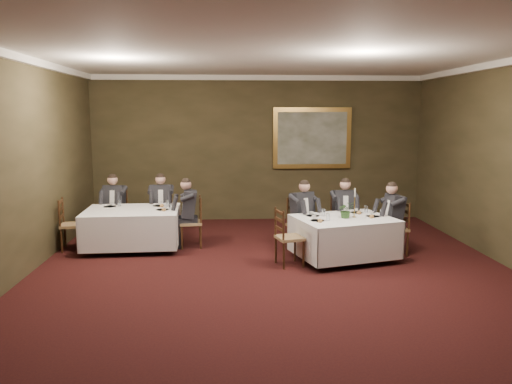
{
  "coord_description": "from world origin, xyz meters",
  "views": [
    {
      "loc": [
        -0.75,
        -7.16,
        2.57
      ],
      "look_at": [
        -0.23,
        1.97,
        1.15
      ],
      "focal_mm": 35.0,
      "sensor_mm": 36.0,
      "label": 1
    }
  ],
  "objects": [
    {
      "name": "diner_main_backright",
      "position": [
        1.51,
        2.33,
        0.51
      ],
      "size": [
        0.44,
        0.51,
        1.35
      ],
      "rotation": [
        0.0,
        0.0,
        3.22
      ],
      "color": "black",
      "rests_on": "chair_main_backright"
    },
    {
      "name": "diner_sec_backleft",
      "position": [
        -3.12,
        3.28,
        0.51
      ],
      "size": [
        0.47,
        0.53,
        1.35
      ],
      "rotation": [
        0.0,
        0.0,
        3.0
      ],
      "color": "black",
      "rests_on": "chair_sec_backleft"
    },
    {
      "name": "crown_molding",
      "position": [
        0.0,
        0.0,
        3.44
      ],
      "size": [
        8.0,
        10.0,
        0.12
      ],
      "color": "white",
      "rests_on": "back_wall"
    },
    {
      "name": "place_setting_table_second",
      "position": [
        -3.04,
        2.77,
        0.8
      ],
      "size": [
        0.33,
        0.31,
        0.14
      ],
      "color": "white",
      "rests_on": "table_second"
    },
    {
      "name": "ceiling",
      "position": [
        0.0,
        0.0,
        3.5
      ],
      "size": [
        8.0,
        10.0,
        0.1
      ],
      "primitive_type": "cube",
      "color": "silver",
      "rests_on": "back_wall"
    },
    {
      "name": "table_main",
      "position": [
        1.31,
        1.39,
        0.45
      ],
      "size": [
        1.96,
        1.69,
        0.67
      ],
      "rotation": [
        0.0,
        0.0,
        0.28
      ],
      "color": "black",
      "rests_on": "ground"
    },
    {
      "name": "back_wall",
      "position": [
        0.0,
        5.0,
        1.75
      ],
      "size": [
        8.0,
        0.1,
        3.5
      ],
      "primitive_type": "cube",
      "color": "#2E2917",
      "rests_on": "ground"
    },
    {
      "name": "place_setting_table_main",
      "position": [
        0.83,
        1.64,
        0.8
      ],
      "size": [
        0.33,
        0.31,
        0.14
      ],
      "color": "white",
      "rests_on": "table_main"
    },
    {
      "name": "centerpiece",
      "position": [
        1.33,
        1.38,
        0.92
      ],
      "size": [
        0.31,
        0.28,
        0.31
      ],
      "primitive_type": "imported",
      "rotation": [
        0.0,
        0.0,
        0.15
      ],
      "color": "#2D5926",
      "rests_on": "table_main"
    },
    {
      "name": "painting",
      "position": [
        1.31,
        4.94,
        2.01
      ],
      "size": [
        1.91,
        0.09,
        1.48
      ],
      "color": "#BE9045",
      "rests_on": "back_wall"
    },
    {
      "name": "ground",
      "position": [
        0.0,
        0.0,
        0.0
      ],
      "size": [
        10.0,
        10.0,
        0.0
      ],
      "primitive_type": "plane",
      "color": "black",
      "rests_on": "ground"
    },
    {
      "name": "chair_main_backright",
      "position": [
        1.51,
        2.35,
        0.28
      ],
      "size": [
        0.47,
        0.45,
        1.0
      ],
      "rotation": [
        0.0,
        0.0,
        3.22
      ],
      "color": "olive",
      "rests_on": "ground"
    },
    {
      "name": "diner_main_endright",
      "position": [
        2.32,
        1.68,
        0.51
      ],
      "size": [
        0.52,
        0.45,
        1.35
      ],
      "rotation": [
        0.0,
        0.0,
        1.68
      ],
      "color": "black",
      "rests_on": "chair_main_endright"
    },
    {
      "name": "candlestick",
      "position": [
        1.49,
        1.43,
        0.96
      ],
      "size": [
        0.08,
        0.08,
        0.54
      ],
      "color": "#A77D33",
      "rests_on": "table_main"
    },
    {
      "name": "diner_sec_endright",
      "position": [
        -1.48,
        2.43,
        0.51
      ],
      "size": [
        0.51,
        0.44,
        1.35
      ],
      "rotation": [
        0.0,
        0.0,
        1.66
      ],
      "color": "black",
      "rests_on": "chair_sec_endright"
    },
    {
      "name": "chair_main_endleft",
      "position": [
        0.29,
        1.1,
        0.28
      ],
      "size": [
        0.52,
        0.53,
        1.0
      ],
      "rotation": [
        0.0,
        0.0,
        -1.31
      ],
      "color": "olive",
      "rests_on": "ground"
    },
    {
      "name": "table_second",
      "position": [
        -2.6,
        2.39,
        0.45
      ],
      "size": [
        1.84,
        1.43,
        0.67
      ],
      "rotation": [
        0.0,
        0.0,
        0.04
      ],
      "color": "black",
      "rests_on": "ground"
    },
    {
      "name": "chair_main_endright",
      "position": [
        2.33,
        1.68,
        0.28
      ],
      "size": [
        0.47,
        0.48,
        1.0
      ],
      "rotation": [
        0.0,
        0.0,
        1.68
      ],
      "color": "olive",
      "rests_on": "ground"
    },
    {
      "name": "chair_main_backleft",
      "position": [
        0.64,
        2.1,
        0.28
      ],
      "size": [
        0.59,
        0.58,
        1.0
      ],
      "rotation": [
        0.0,
        0.0,
        3.65
      ],
      "color": "olive",
      "rests_on": "ground"
    },
    {
      "name": "chair_sec_endright",
      "position": [
        -1.46,
        2.43,
        0.28
      ],
      "size": [
        0.46,
        0.47,
        1.0
      ],
      "rotation": [
        0.0,
        0.0,
        1.66
      ],
      "color": "olive",
      "rests_on": "ground"
    },
    {
      "name": "chair_sec_endleft",
      "position": [
        -3.74,
        2.34,
        0.28
      ],
      "size": [
        0.48,
        0.49,
        1.0
      ],
      "rotation": [
        0.0,
        0.0,
        -1.44
      ],
      "color": "olive",
      "rests_on": "ground"
    },
    {
      "name": "diner_sec_backright",
      "position": [
        -2.15,
        3.31,
        0.51
      ],
      "size": [
        0.43,
        0.49,
        1.35
      ],
      "rotation": [
        0.0,
        0.0,
        3.18
      ],
      "color": "black",
      "rests_on": "chair_sec_backright"
    },
    {
      "name": "chair_sec_backright",
      "position": [
        -2.15,
        3.32,
        0.28
      ],
      "size": [
        0.45,
        0.44,
        1.0
      ],
      "rotation": [
        0.0,
        0.0,
        3.18
      ],
      "color": "olive",
      "rests_on": "ground"
    },
    {
      "name": "chair_sec_backleft",
      "position": [
        -3.11,
        3.29,
        0.28
      ],
      "size": [
        0.5,
        0.48,
        1.0
      ],
      "rotation": [
        0.0,
        0.0,
        3.0
      ],
      "color": "olive",
      "rests_on": "ground"
    },
    {
      "name": "front_wall",
      "position": [
        0.0,
        -5.0,
        1.75
      ],
      "size": [
        8.0,
        0.1,
        3.5
      ],
      "primitive_type": "cube",
      "color": "#2E2917",
      "rests_on": "ground"
    },
    {
      "name": "diner_main_backleft",
      "position": [
        0.65,
        2.09,
        0.51
      ],
      "size": [
        0.58,
        0.61,
        1.35
      ],
      "rotation": [
        0.0,
        0.0,
        3.65
      ],
      "color": "black",
      "rests_on": "chair_main_backleft"
    }
  ]
}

